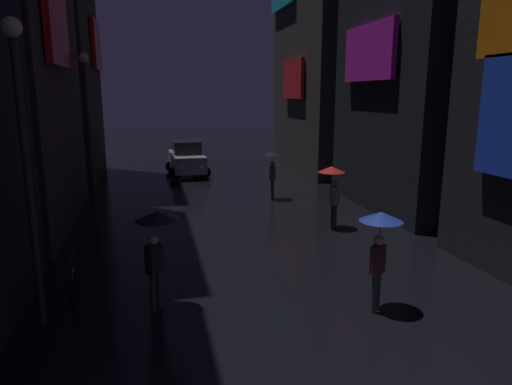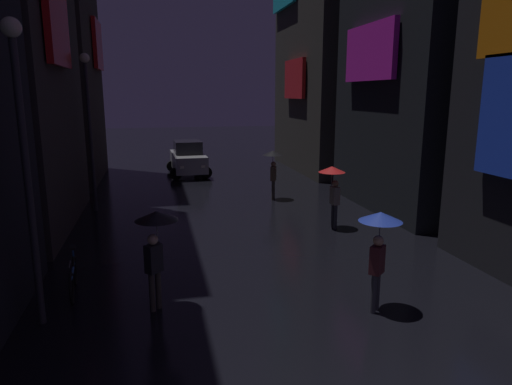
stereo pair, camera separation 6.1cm
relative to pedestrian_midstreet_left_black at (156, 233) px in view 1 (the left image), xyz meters
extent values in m
cube|color=red|center=(-2.64, 6.14, 5.22)|extent=(0.20, 2.91, 3.15)
cube|color=red|center=(-2.64, 17.22, 5.35)|extent=(0.20, 2.85, 2.53)
cube|color=#F226D8|center=(8.06, 7.03, 4.33)|extent=(0.20, 3.79, 2.06)
cube|color=red|center=(8.06, 16.37, 3.65)|extent=(0.20, 3.36, 2.18)
cylinder|color=#38332D|center=(-0.13, -0.17, -1.24)|extent=(0.12, 0.12, 0.85)
cylinder|color=#38332D|center=(0.00, -0.05, -1.24)|extent=(0.12, 0.12, 0.85)
cube|color=black|center=(-0.07, -0.11, -0.52)|extent=(0.40, 0.39, 0.60)
sphere|color=beige|center=(-0.07, -0.11, -0.11)|extent=(0.22, 0.22, 0.22)
cylinder|color=black|center=(0.03, 0.05, -0.47)|extent=(0.09, 0.09, 0.50)
cylinder|color=slate|center=(0.03, 0.05, -0.13)|extent=(0.02, 0.02, 0.77)
cone|color=black|center=(0.03, 0.05, 0.35)|extent=(0.90, 0.90, 0.20)
cylinder|color=#2D2D38|center=(4.37, -1.25, -1.24)|extent=(0.12, 0.12, 0.85)
cylinder|color=#2D2D38|center=(4.51, -1.13, -1.24)|extent=(0.12, 0.12, 0.85)
cube|color=#4C1E23|center=(4.44, -1.19, -0.52)|extent=(0.40, 0.39, 0.60)
sphere|color=tan|center=(4.44, -1.19, -0.11)|extent=(0.22, 0.22, 0.22)
cylinder|color=#4C1E23|center=(4.54, -1.03, -0.47)|extent=(0.09, 0.09, 0.50)
cylinder|color=slate|center=(4.54, -1.03, -0.13)|extent=(0.02, 0.02, 0.77)
cone|color=#263FB2|center=(4.54, -1.03, 0.35)|extent=(0.90, 0.90, 0.20)
cylinder|color=#38332D|center=(4.95, 9.22, -1.24)|extent=(0.12, 0.12, 0.85)
cylinder|color=#38332D|center=(5.01, 9.39, -1.24)|extent=(0.12, 0.12, 0.85)
cube|color=brown|center=(4.98, 9.31, -0.52)|extent=(0.33, 0.40, 0.60)
sphere|color=#9E7051|center=(4.98, 9.31, -0.11)|extent=(0.22, 0.22, 0.22)
cylinder|color=brown|center=(5.00, 9.49, -0.47)|extent=(0.09, 0.09, 0.50)
cylinder|color=slate|center=(5.00, 9.49, -0.13)|extent=(0.02, 0.02, 0.77)
cone|color=black|center=(5.00, 9.49, 0.35)|extent=(0.90, 0.90, 0.20)
cylinder|color=#2D2D38|center=(5.91, 4.59, -1.24)|extent=(0.12, 0.12, 0.85)
cylinder|color=#2D2D38|center=(5.89, 4.76, -1.24)|extent=(0.12, 0.12, 0.85)
cube|color=gray|center=(5.90, 4.68, -0.52)|extent=(0.25, 0.36, 0.60)
sphere|color=#9E7051|center=(5.90, 4.68, -0.11)|extent=(0.22, 0.22, 0.22)
cylinder|color=gray|center=(5.83, 4.85, -0.47)|extent=(0.09, 0.09, 0.50)
cylinder|color=slate|center=(5.83, 4.85, -0.13)|extent=(0.02, 0.02, 0.77)
cone|color=red|center=(5.83, 4.85, 0.35)|extent=(0.90, 0.90, 0.20)
torus|color=black|center=(-1.84, 0.56, -1.31)|extent=(0.13, 0.72, 0.72)
torus|color=black|center=(-1.95, 1.66, -1.31)|extent=(0.13, 0.72, 0.72)
cylinder|color=#1E59A5|center=(-1.89, 1.11, -1.13)|extent=(0.15, 1.00, 0.05)
cylinder|color=#1E59A5|center=(-1.95, 1.66, -0.96)|extent=(0.04, 0.04, 0.40)
cube|color=black|center=(-1.95, 1.66, -0.74)|extent=(0.14, 0.25, 0.06)
cylinder|color=black|center=(-1.84, 0.56, -0.76)|extent=(0.07, 0.45, 0.03)
cube|color=#99999E|center=(1.87, 16.38, -0.90)|extent=(1.85, 4.16, 0.90)
cube|color=black|center=(1.87, 16.38, -0.10)|extent=(1.51, 1.90, 0.70)
cylinder|color=black|center=(2.73, 15.08, -1.35)|extent=(0.65, 0.24, 0.64)
cylinder|color=black|center=(1.11, 15.02, -1.35)|extent=(0.65, 0.24, 0.64)
cylinder|color=black|center=(2.63, 17.74, -1.35)|extent=(0.65, 0.24, 0.64)
cylinder|color=black|center=(1.01, 17.68, -1.35)|extent=(0.65, 0.24, 0.64)
cube|color=white|center=(2.50, 14.33, -0.90)|extent=(0.20, 0.07, 0.14)
cube|color=white|center=(1.40, 14.29, -0.90)|extent=(0.20, 0.07, 0.14)
cylinder|color=#2D2D33|center=(-2.29, 8.97, 1.13)|extent=(0.14, 0.14, 5.60)
sphere|color=#F9EFCC|center=(-2.29, 8.97, 4.11)|extent=(0.36, 0.36, 0.36)
cylinder|color=#2D2D33|center=(-2.29, -0.20, 1.06)|extent=(0.14, 0.14, 5.45)
sphere|color=#F9EFCC|center=(-2.29, -0.20, 3.96)|extent=(0.36, 0.36, 0.36)
camera|label=1|loc=(0.00, -9.30, 2.83)|focal=32.00mm
camera|label=2|loc=(0.06, -9.32, 2.83)|focal=32.00mm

